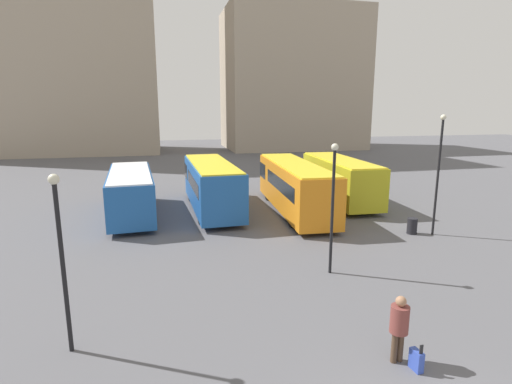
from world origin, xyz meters
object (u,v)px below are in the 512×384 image
bus_2 (294,185)px  traveler (399,323)px  suitcase (416,360)px  lamp_post_0 (333,198)px  bus_3 (339,178)px  lamp_post_1 (61,249)px  bus_1 (211,184)px  lamp_post_2 (439,166)px  trash_bin (412,226)px  bus_0 (131,192)px

bus_2 → traveler: (-2.40, -15.69, -0.61)m
suitcase → lamp_post_0: size_ratio=0.15×
bus_3 → lamp_post_1: (-14.93, -15.11, 1.31)m
bus_1 → lamp_post_2: (10.75, -7.94, 1.94)m
bus_2 → lamp_post_2: 8.74m
trash_bin → suitcase: bearing=-123.7°
bus_0 → trash_bin: 16.54m
lamp_post_1 → suitcase: bearing=-18.4°
bus_1 → trash_bin: bearing=-129.1°
bus_3 → traveler: bearing=162.7°
bus_2 → lamp_post_0: bearing=173.5°
bus_2 → lamp_post_2: (5.58, -6.44, 1.94)m
traveler → lamp_post_1: 9.04m
lamp_post_1 → trash_bin: lamp_post_1 is taller
bus_0 → lamp_post_2: lamp_post_2 is taller
lamp_post_2 → traveler: bearing=-130.8°
traveler → suitcase: traveler is taller
lamp_post_0 → lamp_post_2: bearing=25.0°
suitcase → lamp_post_1: size_ratio=0.16×
bus_1 → suitcase: bearing=-171.5°
suitcase → traveler: bearing=28.9°
bus_3 → lamp_post_0: lamp_post_0 is taller
bus_3 → lamp_post_2: lamp_post_2 is taller
bus_2 → bus_3: 4.47m
bus_0 → bus_2: 10.27m
bus_3 → traveler: (-6.44, -17.60, -0.55)m
lamp_post_1 → trash_bin: bearing=24.7°
trash_bin → lamp_post_2: bearing=-21.1°
bus_2 → lamp_post_1: bearing=144.0°
suitcase → lamp_post_1: 9.63m
bus_0 → bus_3: size_ratio=0.99×
lamp_post_1 → lamp_post_2: (16.48, 6.75, 0.68)m
traveler → trash_bin: size_ratio=2.19×
bus_1 → lamp_post_2: lamp_post_2 is taller
bus_0 → bus_1: 5.04m
bus_0 → suitcase: (8.07, -17.39, -1.23)m
bus_2 → suitcase: (-2.12, -16.12, -1.43)m
traveler → lamp_post_0: (0.65, 5.83, 2.02)m
bus_2 → suitcase: 16.32m
bus_1 → lamp_post_1: bearing=157.4°
suitcase → lamp_post_1: bearing=67.2°
bus_1 → bus_3: size_ratio=1.05×
bus_1 → traveler: bearing=-172.2°
bus_0 → traveler: 18.67m
bus_2 → bus_0: bearing=86.5°
bus_1 → lamp_post_0: size_ratio=1.89×
suitcase → lamp_post_2: size_ratio=0.13×
lamp_post_1 → lamp_post_2: 17.82m
lamp_post_1 → bus_1: bearing=68.7°
trash_bin → bus_1: bearing=142.2°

